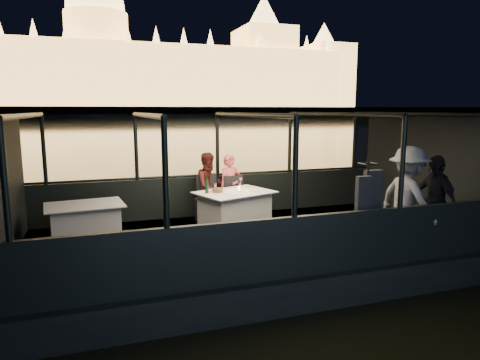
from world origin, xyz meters
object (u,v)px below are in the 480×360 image
object	(u,v)px
passenger_dark	(434,199)
passenger_stripe	(408,201)
coat_stand	(366,206)
person_woman_coral	(230,185)
chair_port_left	(209,202)
chair_port_right	(236,200)
dining_table_central	(235,210)
person_man_maroon	(209,186)
wine_bottle	(207,186)
dining_table_aft	(85,222)

from	to	relation	value
passenger_dark	passenger_stripe	bearing A→B (deg)	-90.53
coat_stand	person_woman_coral	world-z (taller)	coat_stand
chair_port_left	person_woman_coral	xyz separation A→B (m)	(0.55, 0.20, 0.30)
chair_port_right	person_woman_coral	xyz separation A→B (m)	(-0.05, 0.28, 0.30)
chair_port_left	chair_port_right	bearing A→B (deg)	-16.93
passenger_stripe	person_woman_coral	bearing A→B (deg)	30.46
dining_table_central	person_woman_coral	xyz separation A→B (m)	(0.18, 0.87, 0.36)
person_man_maroon	wine_bottle	size ratio (longest dim) A/B	4.82
chair_port_right	wine_bottle	xyz separation A→B (m)	(-0.80, -0.57, 0.47)
dining_table_aft	chair_port_right	size ratio (longest dim) A/B	1.41
dining_table_aft	coat_stand	size ratio (longest dim) A/B	0.83
coat_stand	passenger_stripe	world-z (taller)	passenger_stripe
passenger_stripe	passenger_dark	size ratio (longest dim) A/B	1.10
coat_stand	person_man_maroon	xyz separation A→B (m)	(-1.67, 3.34, -0.15)
passenger_stripe	wine_bottle	xyz separation A→B (m)	(-2.97, 2.20, 0.06)
person_man_maroon	passenger_stripe	world-z (taller)	passenger_stripe
chair_port_right	person_man_maroon	bearing A→B (deg)	147.67
passenger_stripe	passenger_dark	xyz separation A→B (m)	(0.55, -0.01, 0.00)
passenger_stripe	passenger_dark	world-z (taller)	passenger_stripe
dining_table_aft	person_man_maroon	world-z (taller)	person_man_maroon
person_woman_coral	passenger_stripe	size ratio (longest dim) A/B	0.79
dining_table_aft	chair_port_right	bearing A→B (deg)	10.88
dining_table_aft	passenger_stripe	xyz separation A→B (m)	(5.25, -2.18, 0.47)
coat_stand	passenger_stripe	size ratio (longest dim) A/B	0.90
person_woman_coral	coat_stand	bearing A→B (deg)	-80.59
dining_table_aft	passenger_dark	world-z (taller)	passenger_dark
dining_table_aft	wine_bottle	xyz separation A→B (m)	(2.28, 0.02, 0.53)
person_woman_coral	passenger_stripe	world-z (taller)	passenger_stripe
chair_port_left	wine_bottle	size ratio (longest dim) A/B	3.28
passenger_stripe	chair_port_left	bearing A→B (deg)	38.56
passenger_stripe	person_man_maroon	bearing A→B (deg)	35.73
dining_table_aft	person_man_maroon	distance (m)	2.73
person_woman_coral	passenger_dark	distance (m)	4.13
person_man_maroon	passenger_dark	distance (m)	4.48
chair_port_left	chair_port_right	world-z (taller)	chair_port_left
person_woman_coral	person_man_maroon	xyz separation A→B (m)	(-0.48, 0.02, 0.00)
dining_table_aft	chair_port_right	xyz separation A→B (m)	(3.08, 0.59, 0.06)
chair_port_left	person_woman_coral	bearing A→B (deg)	10.68
dining_table_aft	wine_bottle	bearing A→B (deg)	0.43
coat_stand	chair_port_right	bearing A→B (deg)	110.64
person_woman_coral	passenger_stripe	xyz separation A→B (m)	(2.22, -3.05, 0.10)
dining_table_aft	person_woman_coral	bearing A→B (deg)	16.03
person_woman_coral	wine_bottle	world-z (taller)	person_woman_coral
dining_table_central	person_woman_coral	size ratio (longest dim) A/B	1.02
dining_table_central	passenger_dark	xyz separation A→B (m)	(2.96, -2.18, 0.47)
coat_stand	chair_port_left	bearing A→B (deg)	119.17
chair_port_right	person_man_maroon	world-z (taller)	person_man_maroon
chair_port_right	coat_stand	distance (m)	3.28
chair_port_left	coat_stand	size ratio (longest dim) A/B	0.62
coat_stand	person_man_maroon	distance (m)	3.74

